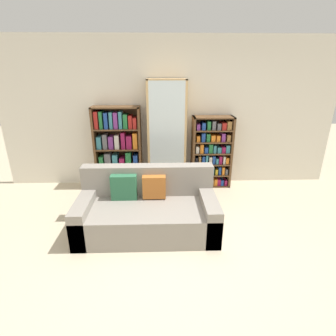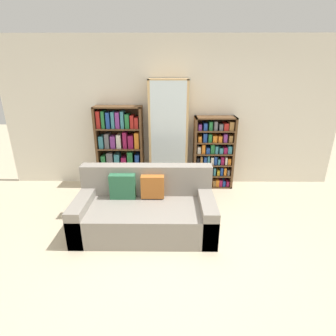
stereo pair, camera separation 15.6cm
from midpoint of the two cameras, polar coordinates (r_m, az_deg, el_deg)
ground_plane at (r=3.37m, az=0.25°, el=-18.64°), size 16.00×16.00×0.00m
wall_back at (r=4.96m, az=-0.68°, el=11.64°), size 6.20×0.06×2.70m
couch at (r=3.71m, az=-5.74°, el=-9.23°), size 1.88×0.93×0.85m
bookshelf_left at (r=4.97m, az=-11.66°, el=4.02°), size 0.85×0.32×1.52m
display_cabinet at (r=4.81m, az=-1.22°, el=6.96°), size 0.69×0.36×1.98m
bookshelf_right at (r=5.00m, az=8.55°, el=3.25°), size 0.74×0.32×1.34m
wine_bottle at (r=4.62m, az=7.05°, el=-4.95°), size 0.09×0.09×0.35m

